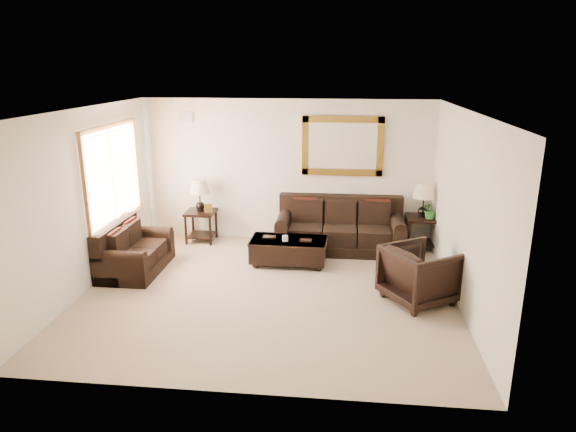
# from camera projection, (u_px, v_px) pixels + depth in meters

# --- Properties ---
(room) EXTENTS (5.51, 5.01, 2.71)m
(room) POSITION_uv_depth(u_px,v_px,m) (268.00, 206.00, 7.36)
(room) COLOR gray
(room) RESTS_ON ground
(window) EXTENTS (0.07, 1.96, 1.66)m
(window) POSITION_uv_depth(u_px,v_px,m) (113.00, 175.00, 8.44)
(window) COLOR white
(window) RESTS_ON room
(mirror) EXTENTS (1.50, 0.06, 1.10)m
(mirror) POSITION_uv_depth(u_px,v_px,m) (342.00, 146.00, 9.46)
(mirror) COLOR #532D10
(mirror) RESTS_ON room
(air_vent) EXTENTS (0.25, 0.02, 0.18)m
(air_vent) POSITION_uv_depth(u_px,v_px,m) (186.00, 117.00, 9.64)
(air_vent) COLOR #999999
(air_vent) RESTS_ON room
(sofa) EXTENTS (2.31, 1.00, 0.95)m
(sofa) POSITION_uv_depth(u_px,v_px,m) (340.00, 231.00, 9.49)
(sofa) COLOR black
(sofa) RESTS_ON room
(loveseat) EXTENTS (0.85, 1.44, 0.81)m
(loveseat) POSITION_uv_depth(u_px,v_px,m) (133.00, 254.00, 8.47)
(loveseat) COLOR black
(loveseat) RESTS_ON room
(end_table_left) EXTENTS (0.55, 0.55, 1.22)m
(end_table_left) POSITION_uv_depth(u_px,v_px,m) (200.00, 201.00, 9.77)
(end_table_left) COLOR black
(end_table_left) RESTS_ON room
(end_table_right) EXTENTS (0.57, 0.57, 1.25)m
(end_table_right) POSITION_uv_depth(u_px,v_px,m) (423.00, 206.00, 9.33)
(end_table_right) COLOR black
(end_table_right) RESTS_ON room
(coffee_table) EXTENTS (1.31, 0.73, 0.55)m
(coffee_table) POSITION_uv_depth(u_px,v_px,m) (289.00, 249.00, 8.77)
(coffee_table) COLOR black
(coffee_table) RESTS_ON room
(armchair) EXTENTS (1.18, 1.20, 0.91)m
(armchair) POSITION_uv_depth(u_px,v_px,m) (420.00, 272.00, 7.32)
(armchair) COLOR black
(armchair) RESTS_ON floor
(potted_plant) EXTENTS (0.36, 0.39, 0.26)m
(potted_plant) POSITION_uv_depth(u_px,v_px,m) (431.00, 212.00, 9.23)
(potted_plant) COLOR #265D20
(potted_plant) RESTS_ON end_table_right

